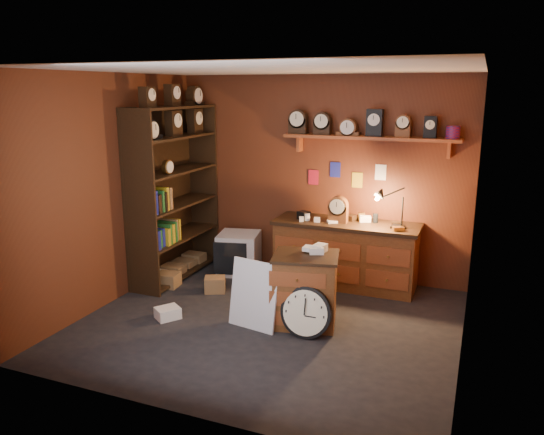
{
  "coord_description": "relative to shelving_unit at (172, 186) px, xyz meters",
  "views": [
    {
      "loc": [
        2.05,
        -4.99,
        2.52
      ],
      "look_at": [
        -0.1,
        0.35,
        1.11
      ],
      "focal_mm": 35.0,
      "sensor_mm": 36.0,
      "label": 1
    }
  ],
  "objects": [
    {
      "name": "floor_box_a",
      "position": [
        0.14,
        -0.43,
        -1.16
      ],
      "size": [
        0.32,
        0.28,
        0.18
      ],
      "primitive_type": "cube",
      "rotation": [
        0.0,
        0.0,
        0.1
      ],
      "color": "olive",
      "rests_on": "ground"
    },
    {
      "name": "floor",
      "position": [
        1.79,
        -0.98,
        -1.25
      ],
      "size": [
        4.0,
        4.0,
        0.0
      ],
      "primitive_type": "plane",
      "color": "black",
      "rests_on": "ground"
    },
    {
      "name": "low_cabinet",
      "position": [
        2.16,
        -0.83,
        -0.83
      ],
      "size": [
        0.8,
        0.72,
        0.88
      ],
      "rotation": [
        0.0,
        0.0,
        0.22
      ],
      "color": "brown",
      "rests_on": "ground"
    },
    {
      "name": "shelving_unit",
      "position": [
        0.0,
        0.0,
        0.0
      ],
      "size": [
        0.47,
        1.6,
        2.58
      ],
      "color": "black",
      "rests_on": "ground"
    },
    {
      "name": "big_round_clock",
      "position": [
        2.27,
        -1.13,
        -0.99
      ],
      "size": [
        0.54,
        0.17,
        0.54
      ],
      "color": "black",
      "rests_on": "ground"
    },
    {
      "name": "workbench",
      "position": [
        2.27,
        0.49,
        -0.78
      ],
      "size": [
        1.86,
        0.66,
        1.36
      ],
      "color": "brown",
      "rests_on": "ground"
    },
    {
      "name": "floor_box_c",
      "position": [
        0.8,
        -0.36,
        -1.16
      ],
      "size": [
        0.32,
        0.3,
        0.19
      ],
      "primitive_type": "cube",
      "rotation": [
        0.0,
        0.0,
        0.44
      ],
      "color": "olive",
      "rests_on": "ground"
    },
    {
      "name": "room_shell",
      "position": [
        1.84,
        -0.87,
        0.47
      ],
      "size": [
        4.02,
        3.62,
        2.71
      ],
      "color": "#5E2B16",
      "rests_on": "ground"
    },
    {
      "name": "mini_fridge",
      "position": [
        0.77,
        0.41,
        -0.97
      ],
      "size": [
        0.65,
        0.66,
        0.56
      ],
      "rotation": [
        0.0,
        0.0,
        0.22
      ],
      "color": "silver",
      "rests_on": "ground"
    },
    {
      "name": "floor_box_b",
      "position": [
        0.69,
        -1.28,
        -1.19
      ],
      "size": [
        0.32,
        0.33,
        0.13
      ],
      "primitive_type": "cube",
      "rotation": [
        0.0,
        0.0,
        -0.61
      ],
      "color": "white",
      "rests_on": "ground"
    },
    {
      "name": "white_panel",
      "position": [
        1.67,
        -1.11,
        -1.25
      ],
      "size": [
        0.59,
        0.25,
        0.75
      ],
      "primitive_type": "cube",
      "rotation": [
        -0.17,
        0.0,
        -0.18
      ],
      "color": "silver",
      "rests_on": "ground"
    }
  ]
}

